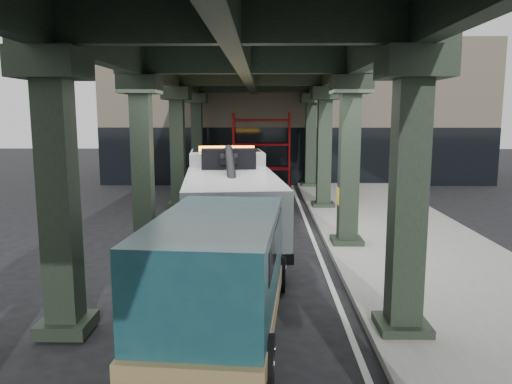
{
  "coord_description": "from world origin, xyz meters",
  "views": [
    {
      "loc": [
        0.14,
        -12.42,
        3.92
      ],
      "look_at": [
        -0.09,
        1.79,
        1.7
      ],
      "focal_mm": 35.0,
      "sensor_mm": 36.0,
      "label": 1
    }
  ],
  "objects": [
    {
      "name": "ground",
      "position": [
        0.0,
        0.0,
        0.0
      ],
      "size": [
        90.0,
        90.0,
        0.0
      ],
      "primitive_type": "plane",
      "color": "black",
      "rests_on": "ground"
    },
    {
      "name": "sidewalk",
      "position": [
        4.5,
        2.0,
        0.07
      ],
      "size": [
        5.0,
        40.0,
        0.15
      ],
      "primitive_type": "cube",
      "color": "gray",
      "rests_on": "ground"
    },
    {
      "name": "lane_stripe",
      "position": [
        1.7,
        2.0,
        0.01
      ],
      "size": [
        0.12,
        38.0,
        0.01
      ],
      "primitive_type": "cube",
      "color": "silver",
      "rests_on": "ground"
    },
    {
      "name": "viaduct",
      "position": [
        -0.4,
        2.0,
        5.46
      ],
      "size": [
        7.4,
        32.0,
        6.4
      ],
      "color": "black",
      "rests_on": "ground"
    },
    {
      "name": "building",
      "position": [
        2.0,
        20.0,
        4.0
      ],
      "size": [
        22.0,
        10.0,
        8.0
      ],
      "primitive_type": "cube",
      "color": "#C6B793",
      "rests_on": "ground"
    },
    {
      "name": "scaffolding",
      "position": [
        0.0,
        14.64,
        2.11
      ],
      "size": [
        3.08,
        0.88,
        4.0
      ],
      "color": "#B80E14",
      "rests_on": "ground"
    },
    {
      "name": "tow_truck",
      "position": [
        -0.95,
        3.05,
        1.45
      ],
      "size": [
        3.47,
        9.26,
        2.97
      ],
      "rotation": [
        0.0,
        0.0,
        0.11
      ],
      "color": "black",
      "rests_on": "ground"
    },
    {
      "name": "towed_van",
      "position": [
        -0.64,
        -3.9,
        1.19
      ],
      "size": [
        2.57,
        5.6,
        2.21
      ],
      "rotation": [
        0.0,
        0.0,
        -0.08
      ],
      "color": "#133D44",
      "rests_on": "ground"
    }
  ]
}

